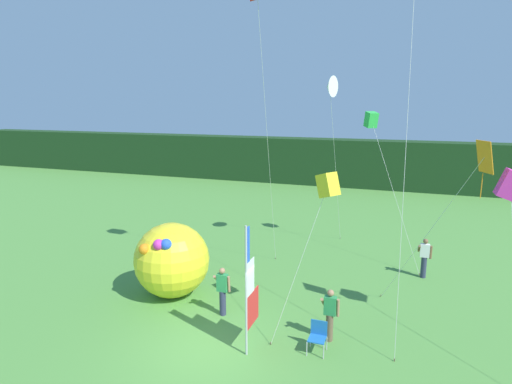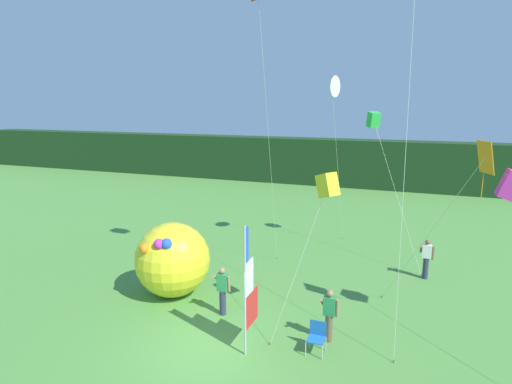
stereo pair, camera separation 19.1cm
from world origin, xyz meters
name	(u,v)px [view 2 (the right image)]	position (x,y,z in m)	size (l,w,h in m)	color
ground_plane	(207,350)	(0.00, 0.00, 0.00)	(120.00, 120.00, 0.00)	#518E3D
distant_treeline	(350,163)	(0.00, 26.91, 1.98)	(80.00, 2.40, 3.97)	#193819
banner_flag	(249,291)	(1.12, 0.50, 1.83)	(0.06, 1.03, 3.82)	#B7B7BC
person_near_banner	(329,314)	(3.20, 1.75, 0.87)	(0.55, 0.48, 1.64)	brown
person_mid_field	(223,290)	(-0.48, 2.14, 0.90)	(0.55, 0.48, 1.68)	#2D334C
person_far_left	(426,258)	(5.98, 7.82, 0.88)	(0.55, 0.48, 1.65)	#2D334C
inflatable_balloon	(173,259)	(-2.85, 2.91, 1.38)	(2.75, 2.75, 2.75)	yellow
folding_chair	(317,335)	(2.99, 1.08, 0.51)	(0.51, 0.51, 0.89)	#BCBCC1
kite_green_box_0	(374,120)	(3.35, 10.54, 6.25)	(2.88, 2.91, 6.66)	brown
kite_yellow_box_1	(327,186)	(2.90, 2.35, 4.65)	(1.70, 1.81, 5.06)	brown
kite_white_delta_3	(332,87)	(1.63, 9.24, 7.72)	(0.66, 3.13, 8.20)	brown
kite_orange_diamond_4	(480,166)	(6.96, 3.16, 5.34)	(2.83, 2.66, 6.04)	brown
kite_magenta_box_5	(512,186)	(7.82, 3.31, 4.80)	(0.76, 2.79, 5.27)	brown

